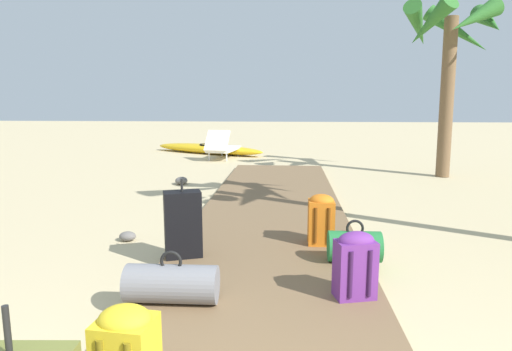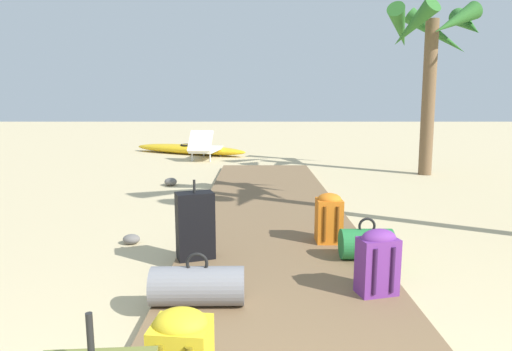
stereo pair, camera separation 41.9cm
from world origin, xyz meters
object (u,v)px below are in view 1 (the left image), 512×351
(backpack_purple, at_px, (355,263))
(suitcase_black, at_px, (183,224))
(duffel_bag_green, at_px, (354,246))
(kayak, at_px, (208,149))
(palm_tree_far_right, at_px, (452,41))
(lounge_chair, at_px, (222,147))
(backpack_orange, at_px, (321,218))
(duffel_bag_grey, at_px, (172,284))

(backpack_purple, relative_size, suitcase_black, 0.68)
(duffel_bag_green, distance_m, kayak, 9.54)
(backpack_purple, bearing_deg, suitcase_black, 152.58)
(suitcase_black, height_order, palm_tree_far_right, palm_tree_far_right)
(suitcase_black, xyz_separation_m, kayak, (-1.44, 9.03, -0.25))
(suitcase_black, bearing_deg, backpack_purple, -27.42)
(kayak, bearing_deg, duffel_bag_green, -71.36)
(suitcase_black, height_order, lounge_chair, suitcase_black)
(backpack_purple, height_order, lounge_chair, lounge_chair)
(palm_tree_far_right, xyz_separation_m, kayak, (-5.68, 3.62, -2.60))
(suitcase_black, bearing_deg, duffel_bag_green, -0.53)
(backpack_purple, height_order, backpack_orange, backpack_orange)
(suitcase_black, distance_m, lounge_chair, 7.79)
(backpack_purple, relative_size, palm_tree_far_right, 0.14)
(lounge_chair, bearing_deg, duffel_bag_grey, -83.81)
(suitcase_black, relative_size, lounge_chair, 0.47)
(kayak, bearing_deg, duffel_bag_grey, -80.97)
(backpack_purple, height_order, suitcase_black, suitcase_black)
(backpack_purple, bearing_deg, backpack_orange, 97.37)
(duffel_bag_green, xyz_separation_m, kayak, (-3.05, 9.04, -0.08))
(duffel_bag_grey, relative_size, palm_tree_far_right, 0.19)
(duffel_bag_grey, bearing_deg, duffel_bag_green, 32.90)
(duffel_bag_green, bearing_deg, suitcase_black, 179.47)
(palm_tree_far_right, relative_size, lounge_chair, 2.27)
(backpack_purple, bearing_deg, kayak, 106.70)
(palm_tree_far_right, bearing_deg, duffel_bag_grey, -122.72)
(duffel_bag_grey, bearing_deg, kayak, 99.03)
(backpack_orange, relative_size, kayak, 0.14)
(duffel_bag_grey, relative_size, kayak, 0.18)
(duffel_bag_green, relative_size, kayak, 0.13)
(suitcase_black, relative_size, palm_tree_far_right, 0.21)
(duffel_bag_grey, height_order, suitcase_black, suitcase_black)
(duffel_bag_grey, height_order, backpack_purple, backpack_purple)
(palm_tree_far_right, bearing_deg, kayak, 147.52)
(backpack_orange, relative_size, suitcase_black, 0.69)
(backpack_purple, height_order, kayak, backpack_purple)
(lounge_chair, bearing_deg, backpack_orange, -73.62)
(suitcase_black, bearing_deg, palm_tree_far_right, 51.92)
(backpack_orange, bearing_deg, kayak, 108.02)
(palm_tree_far_right, bearing_deg, suitcase_black, -128.08)
(suitcase_black, height_order, duffel_bag_green, suitcase_black)
(suitcase_black, bearing_deg, backpack_orange, 20.03)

